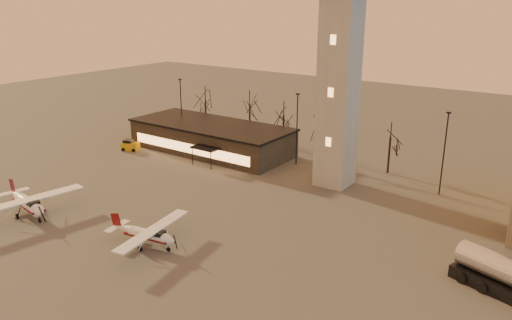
# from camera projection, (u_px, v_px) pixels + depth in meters

# --- Properties ---
(ground) EXTENTS (220.00, 220.00, 0.00)m
(ground) POSITION_uv_depth(u_px,v_px,m) (162.00, 291.00, 40.13)
(ground) COLOR #3E3C39
(ground) RESTS_ON ground
(control_tower) EXTENTS (6.80, 6.80, 32.60)m
(control_tower) POSITION_uv_depth(u_px,v_px,m) (340.00, 53.00, 58.31)
(control_tower) COLOR #97958F
(control_tower) RESTS_ON ground
(terminal) EXTENTS (25.40, 12.20, 4.30)m
(terminal) POSITION_uv_depth(u_px,v_px,m) (211.00, 137.00, 76.38)
(terminal) COLOR black
(terminal) RESTS_ON ground
(light_poles) EXTENTS (58.50, 12.25, 10.14)m
(light_poles) POSITION_uv_depth(u_px,v_px,m) (343.00, 142.00, 62.18)
(light_poles) COLOR black
(light_poles) RESTS_ON ground
(tree_row) EXTENTS (37.20, 9.20, 8.80)m
(tree_row) POSITION_uv_depth(u_px,v_px,m) (282.00, 112.00, 76.18)
(tree_row) COLOR black
(tree_row) RESTS_ON ground
(cessna_front) EXTENTS (7.96, 10.02, 2.75)m
(cessna_front) POSITION_uv_depth(u_px,v_px,m) (151.00, 238.00, 46.95)
(cessna_front) COLOR silver
(cessna_front) RESTS_ON ground
(cessna_rear) EXTENTS (9.12, 11.48, 3.15)m
(cessna_rear) POSITION_uv_depth(u_px,v_px,m) (30.00, 207.00, 53.56)
(cessna_rear) COLOR white
(cessna_rear) RESTS_ON ground
(fuel_truck) EXTENTS (8.83, 4.83, 3.15)m
(fuel_truck) POSITION_uv_depth(u_px,v_px,m) (506.00, 280.00, 39.37)
(fuel_truck) COLOR black
(fuel_truck) RESTS_ON ground
(service_cart) EXTENTS (2.94, 2.37, 1.66)m
(service_cart) POSITION_uv_depth(u_px,v_px,m) (130.00, 146.00, 77.17)
(service_cart) COLOR #D49A0C
(service_cart) RESTS_ON ground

